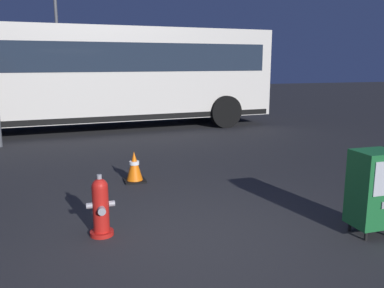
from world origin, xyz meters
name	(u,v)px	position (x,y,z in m)	size (l,w,h in m)	color
ground_plane	(198,243)	(0.00, 0.00, 0.00)	(60.00, 60.00, 0.00)	#262628
fire_hydrant	(101,207)	(-1.03, 0.55, 0.35)	(0.33, 0.31, 0.75)	red
newspaper_box_primary	(373,188)	(2.04, -0.37, 0.57)	(0.48, 0.42, 1.02)	black
traffic_cone	(134,167)	(-0.29, 2.62, 0.26)	(0.36, 0.36, 0.53)	black
bus_near	(98,72)	(-0.36, 8.57, 1.71)	(10.64, 3.33, 3.00)	beige
street_light_near_right	(56,12)	(-1.53, 14.53, 4.08)	(0.32, 0.32, 7.03)	#4C4F54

